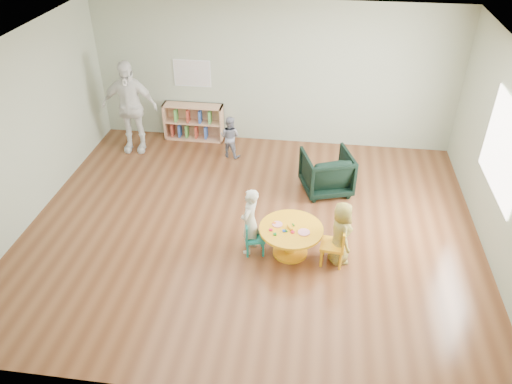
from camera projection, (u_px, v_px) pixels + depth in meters
room at (252, 118)px, 6.80m from camera, size 7.10×7.00×2.80m
activity_table at (291, 236)px, 7.17m from camera, size 0.92×0.92×0.50m
kid_chair_left at (252, 237)px, 7.21m from camera, size 0.34×0.34×0.53m
kid_chair_right at (336, 244)px, 6.99m from camera, size 0.37×0.37×0.62m
bookshelf at (193, 122)px, 10.19m from camera, size 1.20×0.30×0.75m
alphabet_poster at (192, 73)px, 9.75m from camera, size 0.74×0.01×0.54m
armchair at (327, 172)px, 8.54m from camera, size 1.00×1.02×0.74m
child_left at (250, 221)px, 7.11m from camera, size 0.34×0.44×1.05m
child_right at (341, 233)px, 6.94m from camera, size 0.43×0.54×0.98m
toddler at (230, 137)px, 9.53m from camera, size 0.47×0.41×0.83m
adult_caretaker at (129, 107)px, 9.49m from camera, size 1.09×0.52×1.81m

